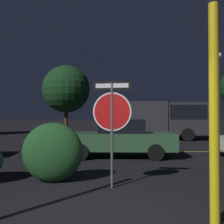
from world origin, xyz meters
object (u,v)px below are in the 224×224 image
at_px(passing_car_2, 119,138).
at_px(street_lamp, 219,83).
at_px(hedge_bush_2, 53,152).
at_px(stop_sign, 112,112).
at_px(yellow_pole_right, 214,113).
at_px(tree_0, 66,89).
at_px(delivery_truck, 156,118).

distance_m(passing_car_2, street_lamp, 11.09).
height_order(hedge_bush_2, street_lamp, street_lamp).
height_order(stop_sign, street_lamp, street_lamp).
height_order(yellow_pole_right, hedge_bush_2, yellow_pole_right).
distance_m(stop_sign, tree_0, 16.17).
bearing_deg(street_lamp, stop_sign, -122.51).
relative_size(yellow_pole_right, street_lamp, 0.53).
bearing_deg(tree_0, hedge_bush_2, -81.08).
xyz_separation_m(stop_sign, street_lamp, (7.61, 11.94, 2.25)).
height_order(yellow_pole_right, delivery_truck, yellow_pole_right).
relative_size(yellow_pole_right, hedge_bush_2, 2.23).
bearing_deg(passing_car_2, yellow_pole_right, -166.40).
relative_size(street_lamp, tree_0, 1.03).
height_order(yellow_pole_right, passing_car_2, yellow_pole_right).
relative_size(hedge_bush_2, passing_car_2, 0.32).
bearing_deg(stop_sign, tree_0, 112.88).
bearing_deg(street_lamp, hedge_bush_2, -128.35).
bearing_deg(hedge_bush_2, street_lamp, 51.65).
bearing_deg(delivery_truck, passing_car_2, -18.70).
height_order(hedge_bush_2, tree_0, tree_0).
bearing_deg(delivery_truck, street_lamp, 94.28).
distance_m(stop_sign, hedge_bush_2, 1.80).
bearing_deg(delivery_truck, stop_sign, -12.95).
bearing_deg(street_lamp, passing_car_2, -133.57).
distance_m(passing_car_2, tree_0, 12.44).
xyz_separation_m(yellow_pole_right, hedge_bush_2, (-2.95, 2.37, -0.92)).
distance_m(hedge_bush_2, passing_car_2, 4.12).
bearing_deg(yellow_pole_right, passing_car_2, 101.28).
relative_size(stop_sign, hedge_bush_2, 1.63).
bearing_deg(passing_car_2, tree_0, 22.20).
xyz_separation_m(yellow_pole_right, street_lamp, (6.10, 13.80, 2.30)).
distance_m(passing_car_2, delivery_truck, 8.05).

